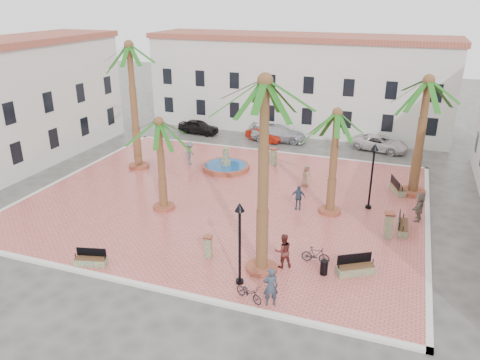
{
  "coord_description": "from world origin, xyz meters",
  "views": [
    {
      "loc": [
        10.98,
        -27.33,
        13.18
      ],
      "look_at": [
        1.0,
        0.0,
        1.6
      ],
      "focal_mm": 35.0,
      "sensor_mm": 36.0,
      "label": 1
    }
  ],
  "objects": [
    {
      "name": "kerb_n",
      "position": [
        0.0,
        11.0,
        0.08
      ],
      "size": [
        26.3,
        0.3,
        0.16
      ],
      "primitive_type": "cube",
      "color": "silver",
      "rests_on": "ground"
    },
    {
      "name": "lamppost_e",
      "position": [
        9.35,
        1.63,
        3.15
      ],
      "size": [
        0.48,
        0.48,
        4.42
      ],
      "color": "black",
      "rests_on": "plaza"
    },
    {
      "name": "kerb_e",
      "position": [
        13.0,
        0.0,
        0.08
      ],
      "size": [
        0.3,
        22.3,
        0.16
      ],
      "primitive_type": "cube",
      "color": "silver",
      "rests_on": "ground"
    },
    {
      "name": "bench_s",
      "position": [
        -3.41,
        -10.38,
        0.4
      ],
      "size": [
        1.74,
        0.9,
        0.88
      ],
      "rotation": [
        0.0,
        0.0,
        0.25
      ],
      "color": "#76805B",
      "rests_on": "plaza"
    },
    {
      "name": "kerb_s",
      "position": [
        0.0,
        -11.0,
        0.08
      ],
      "size": [
        26.3,
        0.3,
        0.16
      ],
      "primitive_type": "cube",
      "color": "silver",
      "rests_on": "ground"
    },
    {
      "name": "fountain",
      "position": [
        -2.13,
        5.28,
        0.41
      ],
      "size": [
        3.75,
        3.75,
        1.94
      ],
      "color": "#A84E36",
      "rests_on": "plaza"
    },
    {
      "name": "bench_se",
      "position": [
        9.53,
        -6.54,
        0.44
      ],
      "size": [
        1.95,
        1.52,
        1.02
      ],
      "rotation": [
        0.0,
        0.0,
        0.56
      ],
      "color": "#76805B",
      "rests_on": "plaza"
    },
    {
      "name": "cyclist_a",
      "position": [
        6.25,
        -10.4,
        1.1
      ],
      "size": [
        0.82,
        0.7,
        1.89
      ],
      "primitive_type": "imported",
      "rotation": [
        0.0,
        0.0,
        3.57
      ],
      "color": "#303846",
      "rests_on": "plaza"
    },
    {
      "name": "bench_e",
      "position": [
        11.55,
        -0.98,
        0.43
      ],
      "size": [
        0.62,
        1.9,
        1.0
      ],
      "rotation": [
        0.0,
        0.0,
        1.6
      ],
      "color": "#76805B",
      "rests_on": "plaza"
    },
    {
      "name": "bollard_n",
      "position": [
        1.19,
        7.43,
        0.9
      ],
      "size": [
        0.62,
        0.62,
        1.46
      ],
      "rotation": [
        0.0,
        0.0,
        -0.22
      ],
      "color": "#76805B",
      "rests_on": "plaza"
    },
    {
      "name": "car_silver",
      "position": [
        -0.43,
        14.65,
        0.77
      ],
      "size": [
        5.46,
        2.52,
        1.55
      ],
      "primitive_type": "imported",
      "rotation": [
        0.0,
        0.0,
        1.64
      ],
      "color": "#B7B8C0",
      "rests_on": "ground"
    },
    {
      "name": "cyclist_b",
      "position": [
        5.94,
        -7.14,
        1.07
      ],
      "size": [
        1.13,
        1.07,
        1.85
      ],
      "primitive_type": "imported",
      "rotation": [
        0.0,
        0.0,
        3.7
      ],
      "color": "#58221F",
      "rests_on": "plaza"
    },
    {
      "name": "pedestrian_east",
      "position": [
        12.4,
        0.86,
        1.08
      ],
      "size": [
        0.88,
        1.8,
        1.86
      ],
      "primitive_type": "imported",
      "rotation": [
        0.0,
        0.0,
        -1.77
      ],
      "color": "#76685A",
      "rests_on": "plaza"
    },
    {
      "name": "ground",
      "position": [
        0.0,
        0.0,
        0.0
      ],
      "size": [
        120.0,
        120.0,
        0.0
      ],
      "primitive_type": "plane",
      "color": "#56544F",
      "rests_on": "ground"
    },
    {
      "name": "car_black",
      "position": [
        -8.73,
        14.37,
        0.71
      ],
      "size": [
        4.25,
        1.92,
        1.42
      ],
      "primitive_type": "imported",
      "rotation": [
        0.0,
        0.0,
        1.51
      ],
      "color": "black",
      "rests_on": "ground"
    },
    {
      "name": "palm_e",
      "position": [
        7.09,
        0.15,
        5.89
      ],
      "size": [
        4.69,
        4.69,
        6.83
      ],
      "color": "#A84E36",
      "rests_on": "plaza"
    },
    {
      "name": "pedestrian_fountain_b",
      "position": [
        5.04,
        -0.06,
        0.97
      ],
      "size": [
        1.0,
        0.51,
        1.64
      ],
      "primitive_type": "imported",
      "rotation": [
        0.0,
        0.0,
        0.11
      ],
      "color": "#30445C",
      "rests_on": "plaza"
    },
    {
      "name": "bicycle_a",
      "position": [
        5.24,
        -10.4,
        0.55
      ],
      "size": [
        1.61,
        1.1,
        0.8
      ],
      "primitive_type": "imported",
      "rotation": [
        0.0,
        0.0,
        1.15
      ],
      "color": "black",
      "rests_on": "plaza"
    },
    {
      "name": "kerb_w",
      "position": [
        -13.0,
        0.0,
        0.08
      ],
      "size": [
        0.3,
        22.3,
        0.16
      ],
      "primitive_type": "cube",
      "color": "silver",
      "rests_on": "ground"
    },
    {
      "name": "bollard_e",
      "position": [
        10.79,
        -2.07,
        0.96
      ],
      "size": [
        0.64,
        0.64,
        1.57
      ],
      "rotation": [
        0.0,
        0.0,
        0.16
      ],
      "color": "#76805B",
      "rests_on": "plaza"
    },
    {
      "name": "bicycle_b",
      "position": [
        7.43,
        -6.17,
        0.59
      ],
      "size": [
        1.49,
        0.47,
        0.89
      ],
      "primitive_type": "imported",
      "rotation": [
        0.0,
        0.0,
        1.61
      ],
      "color": "black",
      "rests_on": "plaza"
    },
    {
      "name": "palm_sw",
      "position": [
        -3.21,
        -2.97,
        5.25
      ],
      "size": [
        4.58,
        4.58,
        6.14
      ],
      "color": "#A84E36",
      "rests_on": "plaza"
    },
    {
      "name": "pedestrian_north",
      "position": [
        -5.31,
        5.33,
        1.11
      ],
      "size": [
        0.82,
        1.3,
        1.92
      ],
      "primitive_type": "imported",
      "rotation": [
        0.0,
        0.0,
        1.66
      ],
      "color": "#55555A",
      "rests_on": "plaza"
    },
    {
      "name": "bollard_se",
      "position": [
        1.97,
        -7.57,
        0.79
      ],
      "size": [
        0.5,
        0.5,
        1.24
      ],
      "rotation": [
        0.0,
        0.0,
        0.13
      ],
      "color": "#76805B",
      "rests_on": "plaza"
    },
    {
      "name": "palm_nw",
      "position": [
        -8.89,
        3.23,
        8.76
      ],
      "size": [
        5.33,
        5.33,
        9.94
      ],
      "color": "#A84E36",
      "rests_on": "plaza"
    },
    {
      "name": "litter_bin",
      "position": [
        8.05,
        -7.12,
        0.52
      ],
      "size": [
        0.38,
        0.38,
        0.75
      ],
      "primitive_type": "cylinder",
      "color": "black",
      "rests_on": "plaza"
    },
    {
      "name": "car_red",
      "position": [
        -1.69,
        14.21,
        0.61
      ],
      "size": [
        3.92,
        2.35,
        1.22
      ],
      "primitive_type": "imported",
      "rotation": [
        0.0,
        0.0,
        1.26
      ],
      "color": "maroon",
      "rests_on": "ground"
    },
    {
      "name": "lamppost_s",
      "position": [
        4.37,
        -9.27,
        3.05
      ],
      "size": [
        0.46,
        0.46,
        4.28
      ],
      "color": "black",
      "rests_on": "plaza"
    },
    {
      "name": "bench_ne",
      "position": [
        10.99,
        5.07,
        0.44
      ],
      "size": [
        1.23,
        2.04,
        1.03
      ],
      "rotation": [
        0.0,
        0.0,
        1.92
      ],
      "color": "#76805B",
      "rests_on": "plaza"
    },
    {
      "name": "building_north",
      "position": [
        -0.0,
        19.99,
        4.77
      ],
      "size": [
        30.4,
        7.4,
        9.5
      ],
      "color": "silver",
      "rests_on": "ground"
    },
    {
      "name": "palm_ne",
      "position": [
        12.01,
        5.19,
        7.13
      ],
      "size": [
        5.72,
        5.72,
        8.31
      ],
      "color": "#A84E36",
      "rests_on": "plaza"
    },
    {
      "name": "plaza",
      "position": [
        0.0,
        0.0,
        0.07
      ],
      "size": [
        26.0,
        22.0,
        0.15
      ],
      "primitive_type": "cube",
      "color": "#D5625B",
      "rests_on": "ground"
    },
    {
      "name": "pedestrian_fountain_a",
      "position": [
        4.65,
        3.97,
        0.95
      ],
      "size": [
        0.92,
        0.92,
        1.61
      ],
      "primitive_type": "imported",
      "rotation": [
        0.0,
        0.0,
        0.78
      ],
      "color": "#93755B",
      "rests_on": "plaza"
    },
    {
      "name": "car_white",
      "position": [
        8.99,
        14.96,
        0.68
      ],
      "size": [
        5.31,
        3.38,
        1.36
      ],
      "primitive_type": "imported",
      "rotation": [
        0.0,
        0.0,
        1.33
      ],
      "color": "silver",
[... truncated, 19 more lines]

